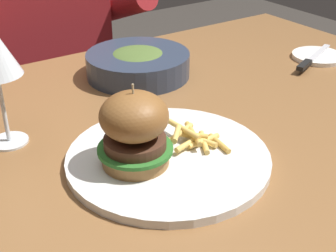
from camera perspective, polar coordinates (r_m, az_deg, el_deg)
The scene contains 8 objects.
dining_table at distance 0.87m, azimuth -0.35°, elevation -5.12°, with size 1.37×0.89×0.74m.
main_plate at distance 0.73m, azimuth 0.02°, elevation -3.90°, with size 0.32×0.32×0.01m, color white.
burger_sandwich at distance 0.68m, azimuth -4.11°, elevation -0.42°, with size 0.11×0.11×0.13m.
fries_pile at distance 0.75m, azimuth 3.23°, elevation -1.38°, with size 0.09×0.11×0.03m.
bread_plate at distance 1.20m, azimuth 17.81°, elevation 8.09°, with size 0.12×0.12×0.01m, color white.
table_knife at distance 1.15m, azimuth 17.11°, elevation 7.82°, with size 0.19×0.09×0.01m.
soup_bowl at distance 1.04m, azimuth -3.67°, elevation 7.62°, with size 0.23×0.23×0.06m.
diner_person at distance 1.51m, azimuth -14.27°, elevation 5.37°, with size 0.51×0.36×1.18m.
Camera 1 is at (-0.40, -0.60, 1.14)m, focal length 50.00 mm.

